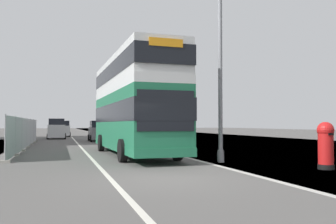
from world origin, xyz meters
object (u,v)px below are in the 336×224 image
object	(u,v)px
double_decker_bus	(133,104)
red_pillar_postbox	(326,143)
car_receding_mid	(57,129)
car_receding_far	(63,129)
roadworks_barrier	(173,140)
lamppost_foreground	(220,76)
car_oncoming_near	(99,131)

from	to	relation	value
double_decker_bus	red_pillar_postbox	xyz separation A→B (m)	(5.50, -8.08, -1.78)
car_receding_mid	double_decker_bus	bearing A→B (deg)	-80.06
car_receding_mid	car_receding_far	bearing A→B (deg)	84.42
roadworks_barrier	car_receding_mid	world-z (taller)	car_receding_mid
car_receding_mid	lamppost_foreground	bearing A→B (deg)	-76.05
double_decker_bus	car_receding_mid	bearing A→B (deg)	99.94
red_pillar_postbox	roadworks_barrier	size ratio (longest dim) A/B	0.92
car_oncoming_near	car_receding_mid	size ratio (longest dim) A/B	0.99
roadworks_barrier	car_receding_far	distance (m)	29.02
double_decker_bus	car_receding_far	xyz separation A→B (m)	(-3.35, 30.75, -1.74)
car_oncoming_near	car_receding_mid	world-z (taller)	car_receding_mid
red_pillar_postbox	car_oncoming_near	size ratio (longest dim) A/B	0.41
double_decker_bus	red_pillar_postbox	bearing A→B (deg)	-55.76
lamppost_foreground	car_oncoming_near	xyz separation A→B (m)	(-2.96, 21.11, -2.77)
car_oncoming_near	lamppost_foreground	bearing A→B (deg)	-82.02
roadworks_barrier	car_oncoming_near	xyz separation A→B (m)	(-3.08, 13.92, 0.25)
red_pillar_postbox	roadworks_barrier	world-z (taller)	red_pillar_postbox
car_oncoming_near	car_receding_far	size ratio (longest dim) A/B	1.04
car_oncoming_near	double_decker_bus	bearing A→B (deg)	-89.74
red_pillar_postbox	car_receding_mid	size ratio (longest dim) A/B	0.40
roadworks_barrier	car_receding_far	size ratio (longest dim) A/B	0.46
double_decker_bus	roadworks_barrier	bearing A→B (deg)	38.92
red_pillar_postbox	car_receding_far	xyz separation A→B (m)	(-8.85, 38.83, 0.04)
double_decker_bus	car_oncoming_near	distance (m)	16.45
car_receding_mid	car_receding_far	distance (m)	7.52
lamppost_foreground	car_receding_mid	size ratio (longest dim) A/B	1.84
lamppost_foreground	car_receding_far	size ratio (longest dim) A/B	1.94
roadworks_barrier	car_receding_mid	xyz separation A→B (m)	(-7.08, 20.83, 0.38)
red_pillar_postbox	roadworks_barrier	xyz separation A→B (m)	(-2.50, 10.51, -0.27)
lamppost_foreground	car_oncoming_near	distance (m)	21.50
double_decker_bus	car_receding_far	bearing A→B (deg)	96.21
red_pillar_postbox	car_receding_far	distance (m)	39.82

